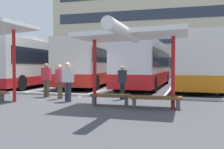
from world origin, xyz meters
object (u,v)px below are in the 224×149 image
object	(u,v)px
waiting_passenger_3	(46,77)
coach_bus_3	(199,63)
waiting_shelter_1	(131,36)
waiting_passenger_2	(122,80)
waiting_passenger_1	(68,79)
bench_1	(110,97)
coach_bus_0	(38,64)
coach_bus_2	(146,65)
waiting_passenger_0	(60,79)
coach_bus_1	(92,64)
bench_2	(156,99)

from	to	relation	value
waiting_passenger_3	coach_bus_3	bearing A→B (deg)	44.18
waiting_shelter_1	waiting_passenger_2	world-z (taller)	waiting_shelter_1
waiting_passenger_3	waiting_passenger_1	bearing A→B (deg)	-34.34
coach_bus_3	waiting_shelter_1	world-z (taller)	coach_bus_3
waiting_shelter_1	bench_1	bearing A→B (deg)	155.67
coach_bus_0	coach_bus_2	distance (m)	8.47
waiting_shelter_1	waiting_passenger_0	size ratio (longest dim) A/B	2.77
waiting_passenger_0	waiting_passenger_2	xyz separation A→B (m)	(2.85, 0.63, -0.04)
coach_bus_1	waiting_passenger_2	xyz separation A→B (m)	(4.27, -7.38, -0.80)
waiting_passenger_3	coach_bus_2	bearing A→B (deg)	61.88
bench_1	bench_2	distance (m)	1.82
bench_1	bench_2	size ratio (longest dim) A/B	0.85
coach_bus_1	coach_bus_2	distance (m)	4.29
coach_bus_0	waiting_passenger_1	world-z (taller)	coach_bus_0
coach_bus_1	coach_bus_3	xyz separation A→B (m)	(7.95, -0.15, 0.04)
bench_2	waiting_passenger_3	xyz separation A→B (m)	(-5.64, 1.99, 0.63)
bench_1	bench_2	world-z (taller)	same
bench_1	coach_bus_3	bearing A→B (deg)	67.79
coach_bus_2	coach_bus_1	bearing A→B (deg)	176.82
bench_2	waiting_passenger_1	size ratio (longest dim) A/B	1.12
bench_1	waiting_passenger_2	size ratio (longest dim) A/B	1.04
bench_2	waiting_passenger_2	world-z (taller)	waiting_passenger_2
bench_2	waiting_passenger_0	world-z (taller)	waiting_passenger_0
coach_bus_1	coach_bus_2	xyz separation A→B (m)	(4.28, -0.24, -0.07)
coach_bus_1	bench_1	size ratio (longest dim) A/B	6.49
coach_bus_1	waiting_passenger_3	world-z (taller)	coach_bus_1
waiting_passenger_1	waiting_passenger_3	bearing A→B (deg)	145.66
coach_bus_2	bench_1	xyz separation A→B (m)	(-0.03, -8.99, -1.28)
waiting_shelter_1	waiting_passenger_0	world-z (taller)	waiting_shelter_1
waiting_passenger_0	waiting_passenger_1	bearing A→B (deg)	-42.72
coach_bus_1	waiting_shelter_1	bearing A→B (deg)	-61.91
coach_bus_0	coach_bus_3	xyz separation A→B (m)	(12.11, 0.78, 0.02)
coach_bus_0	coach_bus_3	world-z (taller)	coach_bus_3
coach_bus_0	waiting_passenger_2	bearing A→B (deg)	-37.42
waiting_passenger_0	waiting_passenger_3	xyz separation A→B (m)	(-1.02, 0.52, 0.05)
coach_bus_2	waiting_passenger_0	world-z (taller)	coach_bus_2
coach_bus_2	waiting_shelter_1	bearing A→B (deg)	-84.74
coach_bus_1	waiting_passenger_2	distance (m)	8.57
waiting_passenger_0	bench_1	bearing A→B (deg)	-23.46
coach_bus_2	waiting_passenger_2	size ratio (longest dim) A/B	6.87
waiting_passenger_0	waiting_passenger_1	xyz separation A→B (m)	(0.74, -0.68, 0.07)
waiting_shelter_1	bench_2	size ratio (longest dim) A/B	2.35
waiting_shelter_1	waiting_passenger_3	bearing A→B (deg)	155.60
waiting_passenger_0	waiting_passenger_1	size ratio (longest dim) A/B	0.95
waiting_passenger_1	waiting_passenger_2	distance (m)	2.48
waiting_shelter_1	waiting_passenger_0	bearing A→B (deg)	156.33
coach_bus_2	waiting_passenger_3	xyz separation A→B (m)	(-3.87, -7.25, -0.64)
waiting_passenger_0	waiting_passenger_3	distance (m)	1.15
coach_bus_2	waiting_passenger_2	world-z (taller)	coach_bus_2
waiting_shelter_1	waiting_passenger_1	distance (m)	3.53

